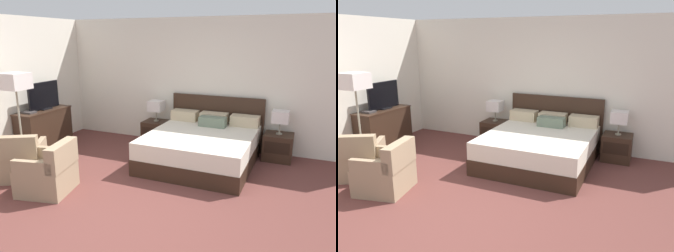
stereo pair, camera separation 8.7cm
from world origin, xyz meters
TOP-DOWN VIEW (x-y plane):
  - ground_plane at (0.00, 0.00)m, footprint 9.78×9.78m
  - wall_back at (0.00, 3.29)m, footprint 7.31×0.06m
  - wall_left at (-3.09, 1.33)m, footprint 0.06×5.06m
  - bed at (0.36, 2.27)m, footprint 1.87×2.02m
  - nightstand_left at (-0.88, 2.96)m, footprint 0.51×0.48m
  - nightstand_right at (1.60, 2.96)m, footprint 0.51×0.48m
  - table_lamp_left at (-0.88, 2.96)m, footprint 0.29×0.29m
  - table_lamp_right at (1.60, 2.96)m, footprint 0.29×0.29m
  - dresser at (-2.79, 1.73)m, footprint 0.48×1.15m
  - tv at (-2.79, 1.80)m, footprint 0.18×0.78m
  - book_red_cover at (-2.80, 1.40)m, footprint 0.22×0.19m
  - armchair_by_window at (-2.10, 0.47)m, footprint 0.94×0.94m
  - armchair_companion at (-1.33, 0.26)m, footprint 0.82×0.82m
  - floor_lamp at (-2.50, 0.89)m, footprint 0.40×0.40m

SIDE VIEW (x-z plane):
  - ground_plane at x=0.00m, z-range 0.00..0.00m
  - nightstand_left at x=-0.88m, z-range 0.00..0.49m
  - nightstand_right at x=1.60m, z-range 0.00..0.49m
  - armchair_by_window at x=-2.10m, z-range -0.10..0.66m
  - armchair_companion at x=-1.33m, z-range -0.10..0.66m
  - bed at x=0.36m, z-range -0.22..0.85m
  - dresser at x=-2.79m, z-range 0.01..0.82m
  - table_lamp_left at x=-0.88m, z-range 0.60..1.03m
  - table_lamp_right at x=1.60m, z-range 0.60..1.03m
  - book_red_cover at x=-2.80m, z-range 0.81..0.85m
  - tv at x=-2.79m, z-range 0.80..1.35m
  - wall_back at x=0.00m, z-range 0.00..2.59m
  - wall_left at x=-3.09m, z-range 0.00..2.59m
  - floor_lamp at x=-2.50m, z-range 0.59..2.22m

